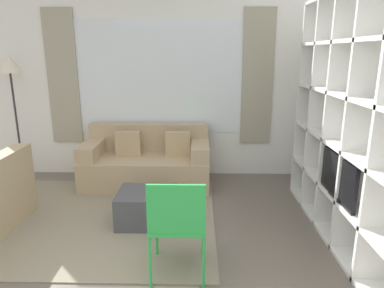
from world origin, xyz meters
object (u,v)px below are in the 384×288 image
Objects in this scene: shelving_unit at (360,122)px; ottoman at (148,207)px; floor_lamp at (10,73)px; folding_chair at (177,220)px; couch_main at (147,163)px.

shelving_unit reaches higher than ottoman.
shelving_unit is 1.35× the size of floor_lamp.
folding_chair is at bearing -157.55° from shelving_unit.
shelving_unit is at bearing -32.70° from couch_main.
floor_lamp reaches higher than folding_chair.
folding_chair is (2.41, -2.24, -1.01)m from floor_lamp.
shelving_unit is 1.41× the size of couch_main.
floor_lamp is (-2.03, 1.31, 1.35)m from ottoman.
floor_lamp reaches higher than ottoman.
shelving_unit is 2.76m from couch_main.
ottoman is (0.17, -1.16, -0.13)m from couch_main.
shelving_unit is 1.90m from folding_chair.
folding_chair is at bearing -75.18° from couch_main.
couch_main is 1.18m from ottoman.
couch_main is at bearing 98.38° from ottoman.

